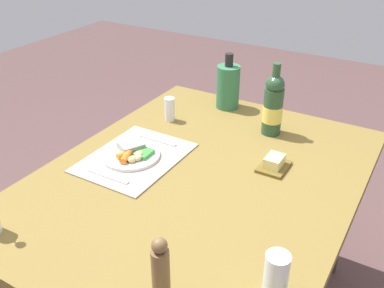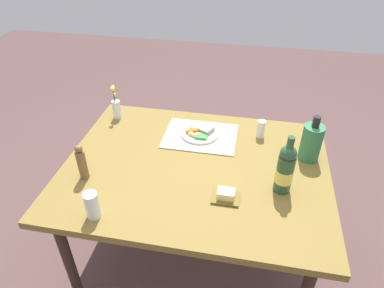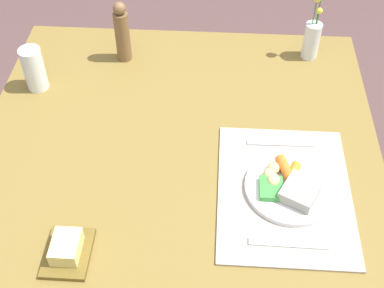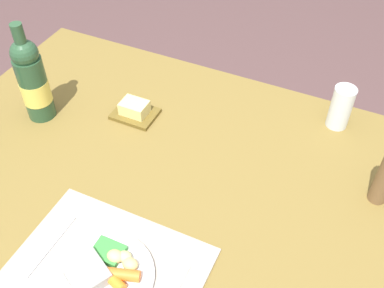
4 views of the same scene
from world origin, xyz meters
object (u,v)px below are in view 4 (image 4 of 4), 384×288
at_px(dining_table, 156,200).
at_px(wine_bottle, 33,81).
at_px(water_tumbler, 340,110).
at_px(fork, 49,245).
at_px(butter_dish, 135,111).
at_px(dinner_plate, 103,273).

relative_size(dining_table, wine_bottle, 4.49).
bearing_deg(wine_bottle, dining_table, -12.71).
bearing_deg(water_tumbler, fork, -125.88).
xyz_separation_m(dining_table, wine_bottle, (-0.44, 0.10, 0.20)).
xyz_separation_m(butter_dish, water_tumbler, (0.56, 0.22, 0.04)).
distance_m(butter_dish, water_tumbler, 0.61).
distance_m(dining_table, butter_dish, 0.30).
height_order(butter_dish, water_tumbler, water_tumbler).
height_order(dinner_plate, water_tumbler, water_tumbler).
xyz_separation_m(dining_table, water_tumbler, (0.38, 0.43, 0.13)).
xyz_separation_m(dining_table, fork, (-0.13, -0.27, 0.08)).
distance_m(dining_table, wine_bottle, 0.49).
bearing_deg(dining_table, water_tumbler, 48.77).
height_order(dining_table, butter_dish, butter_dish).
bearing_deg(butter_dish, wine_bottle, -156.08).
bearing_deg(dinner_plate, fork, 175.23).
bearing_deg(dinner_plate, wine_bottle, 140.57).
height_order(dining_table, wine_bottle, wine_bottle).
bearing_deg(dinner_plate, butter_dish, 112.74).
bearing_deg(water_tumbler, wine_bottle, -157.92).
xyz_separation_m(butter_dish, wine_bottle, (-0.26, -0.11, 0.11)).
height_order(dinner_plate, fork, dinner_plate).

